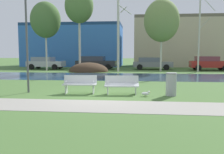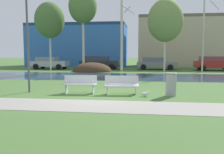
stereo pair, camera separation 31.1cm
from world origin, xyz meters
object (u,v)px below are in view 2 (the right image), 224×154
(bench_left, at_px, (80,84))
(parked_wagon_fourth_red, at_px, (214,63))
(streetlamp, at_px, (27,21))
(trash_bin, at_px, (171,84))
(parked_van_nearest_silver, at_px, (50,63))
(parked_sedan_second_dark, at_px, (99,62))
(parked_hatch_third_grey, at_px, (156,63))
(bench_right, at_px, (121,84))
(seagull, at_px, (145,94))

(bench_left, relative_size, parked_wagon_fourth_red, 0.38)
(bench_left, relative_size, streetlamp, 0.32)
(bench_left, distance_m, parked_wagon_fourth_red, 19.64)
(trash_bin, height_order, parked_van_nearest_silver, parked_van_nearest_silver)
(parked_van_nearest_silver, distance_m, parked_sedan_second_dark, 5.87)
(bench_left, relative_size, parked_hatch_third_grey, 0.36)
(trash_bin, distance_m, parked_van_nearest_silver, 20.72)
(parked_van_nearest_silver, height_order, parked_hatch_third_grey, parked_van_nearest_silver)
(bench_right, relative_size, streetlamp, 0.32)
(bench_left, xyz_separation_m, parked_wagon_fourth_red, (10.55, 16.56, 0.33))
(trash_bin, bearing_deg, seagull, -165.97)
(bench_left, bearing_deg, seagull, -8.71)
(streetlamp, height_order, parked_hatch_third_grey, streetlamp)
(bench_right, bearing_deg, streetlamp, 179.84)
(parked_hatch_third_grey, bearing_deg, seagull, -94.09)
(bench_right, distance_m, parked_sedan_second_dark, 17.70)
(bench_left, bearing_deg, parked_wagon_fourth_red, 57.50)
(parked_van_nearest_silver, bearing_deg, bench_right, -58.75)
(parked_sedan_second_dark, distance_m, parked_hatch_third_grey, 6.56)
(parked_wagon_fourth_red, bearing_deg, bench_right, -117.27)
(streetlamp, height_order, parked_van_nearest_silver, streetlamp)
(bench_right, height_order, parked_hatch_third_grey, parked_hatch_third_grey)
(trash_bin, height_order, parked_wagon_fourth_red, parked_wagon_fourth_red)
(trash_bin, relative_size, parked_hatch_third_grey, 0.23)
(bench_right, distance_m, seagull, 1.26)
(parked_sedan_second_dark, relative_size, parked_hatch_third_grey, 1.05)
(streetlamp, bearing_deg, parked_wagon_fourth_red, 51.55)
(streetlamp, xyz_separation_m, parked_van_nearest_silver, (-5.41, 16.48, -2.70))
(parked_wagon_fourth_red, bearing_deg, parked_hatch_third_grey, 174.81)
(bench_left, bearing_deg, parked_sedan_second_dark, 97.19)
(bench_left, height_order, parked_wagon_fourth_red, parked_wagon_fourth_red)
(streetlamp, distance_m, parked_van_nearest_silver, 17.55)
(trash_bin, xyz_separation_m, parked_hatch_third_grey, (0.11, 17.31, 0.20))
(parked_hatch_third_grey, bearing_deg, bench_right, -97.90)
(bench_right, xyz_separation_m, parked_wagon_fourth_red, (8.54, 16.56, 0.33))
(bench_left, relative_size, parked_van_nearest_silver, 0.38)
(seagull, height_order, parked_van_nearest_silver, parked_van_nearest_silver)
(parked_sedan_second_dark, bearing_deg, parked_hatch_third_grey, -0.71)
(trash_bin, height_order, streetlamp, streetlamp)
(trash_bin, height_order, parked_hatch_third_grey, parked_hatch_third_grey)
(trash_bin, xyz_separation_m, streetlamp, (-6.87, 0.21, 2.92))
(parked_sedan_second_dark, bearing_deg, streetlamp, -91.40)
(seagull, distance_m, parked_hatch_third_grey, 17.65)
(bench_left, distance_m, parked_van_nearest_silver, 18.33)
(streetlamp, bearing_deg, parked_van_nearest_silver, 108.16)
(bench_right, relative_size, parked_sedan_second_dark, 0.35)
(seagull, xyz_separation_m, parked_wagon_fourth_red, (7.42, 17.04, 0.67))
(bench_right, distance_m, parked_van_nearest_silver, 19.29)
(parked_van_nearest_silver, xyz_separation_m, parked_sedan_second_dark, (5.83, 0.71, 0.04))
(bench_right, distance_m, streetlamp, 5.49)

